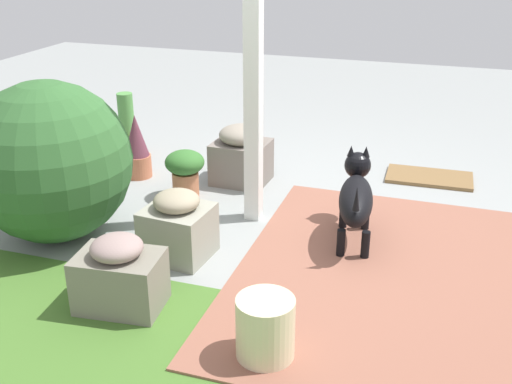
{
  "coord_description": "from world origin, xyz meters",
  "views": [
    {
      "loc": [
        -0.96,
        3.89,
        1.98
      ],
      "look_at": [
        0.21,
        0.3,
        0.34
      ],
      "focal_mm": 43.18,
      "sensor_mm": 36.0,
      "label": 1
    }
  ],
  "objects": [
    {
      "name": "terracotta_pot_spiky",
      "position": [
        1.52,
        -0.47,
        0.26
      ],
      "size": [
        0.23,
        0.23,
        0.55
      ],
      "color": "#C16B4A",
      "rests_on": "ground"
    },
    {
      "name": "stone_planter_far",
      "position": [
        0.67,
        1.33,
        0.2
      ],
      "size": [
        0.5,
        0.37,
        0.44
      ],
      "color": "slate",
      "rests_on": "ground"
    },
    {
      "name": "brick_path",
      "position": [
        -0.71,
        0.56,
        0.01
      ],
      "size": [
        1.8,
        2.4,
        0.02
      ],
      "primitive_type": "cube",
      "color": "#8E5846",
      "rests_on": "ground"
    },
    {
      "name": "ceramic_urn",
      "position": [
        -0.23,
        1.51,
        0.17
      ],
      "size": [
        0.29,
        0.29,
        0.34
      ],
      "primitive_type": "cylinder",
      "color": "beige",
      "rests_on": "ground"
    },
    {
      "name": "porch_pillar",
      "position": [
        0.33,
        0.0,
        1.26
      ],
      "size": [
        0.11,
        0.11,
        2.52
      ],
      "primitive_type": "cube",
      "color": "white",
      "rests_on": "ground"
    },
    {
      "name": "ground_plane",
      "position": [
        0.0,
        0.0,
        0.0
      ],
      "size": [
        12.0,
        12.0,
        0.0
      ],
      "primitive_type": "plane",
      "color": "gray"
    },
    {
      "name": "dog",
      "position": [
        -0.43,
        0.12,
        0.33
      ],
      "size": [
        0.32,
        0.83,
        0.56
      ],
      "color": "black",
      "rests_on": "ground"
    },
    {
      "name": "terracotta_pot_broad",
      "position": [
        0.96,
        -0.2,
        0.23
      ],
      "size": [
        0.31,
        0.31,
        0.38
      ],
      "color": "#B26B47",
      "rests_on": "ground"
    },
    {
      "name": "round_shrub",
      "position": [
        1.52,
        0.68,
        0.54
      ],
      "size": [
        1.08,
        1.08,
        1.08
      ],
      "primitive_type": "sphere",
      "color": "#2E5C2B",
      "rests_on": "ground"
    },
    {
      "name": "terracotta_pot_tall",
      "position": [
        1.86,
        -0.92,
        0.21
      ],
      "size": [
        0.26,
        0.26,
        0.59
      ],
      "color": "#AA5033",
      "rests_on": "ground"
    },
    {
      "name": "doormat",
      "position": [
        -0.86,
        -1.18,
        0.01
      ],
      "size": [
        0.72,
        0.41,
        0.03
      ],
      "primitive_type": "cube",
      "rotation": [
        0.0,
        0.0,
        0.02
      ],
      "color": "brown",
      "rests_on": "ground"
    },
    {
      "name": "stone_planter_mid",
      "position": [
        0.61,
        0.69,
        0.21
      ],
      "size": [
        0.44,
        0.41,
        0.46
      ],
      "color": "gray",
      "rests_on": "ground"
    },
    {
      "name": "stone_planter_nearest",
      "position": [
        0.64,
        -0.63,
        0.24
      ],
      "size": [
        0.46,
        0.41,
        0.49
      ],
      "color": "slate",
      "rests_on": "ground"
    }
  ]
}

